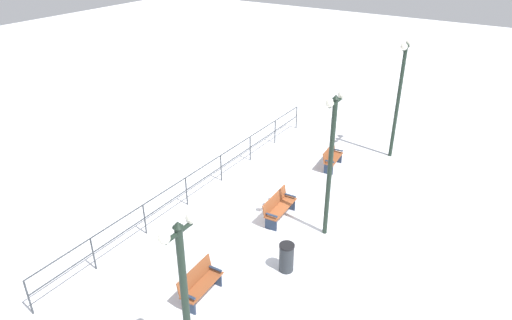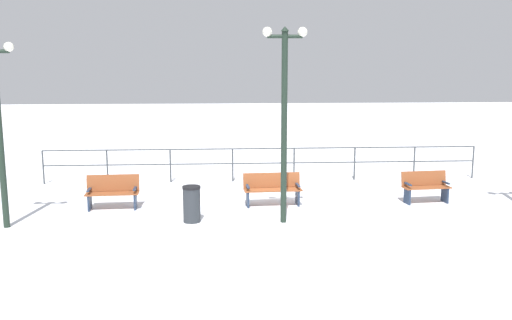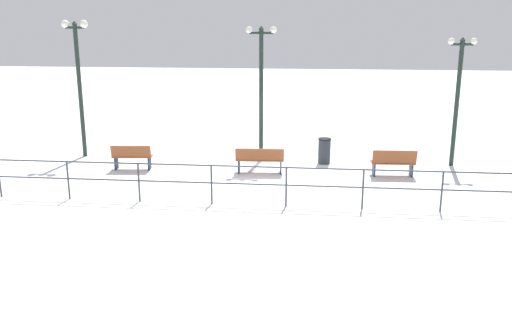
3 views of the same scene
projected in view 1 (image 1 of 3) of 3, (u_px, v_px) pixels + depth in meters
The scene contains 9 objects.
ground_plane at pixel (280, 219), 16.04m from camera, with size 80.00×80.00×0.00m, color white.
bench_nearest at pixel (200, 283), 12.50m from camera, with size 0.59×1.45×0.92m.
bench_second at pixel (279, 207), 15.84m from camera, with size 0.61×1.64×0.90m.
bench_third at pixel (332, 158), 19.14m from camera, with size 0.61×1.39×0.89m.
lamppost_near at pixel (185, 295), 8.99m from camera, with size 0.23×0.96×4.47m.
lamppost_middle at pixel (331, 153), 13.96m from camera, with size 0.24×1.08×4.83m.
lamppost_far at pixel (400, 85), 18.85m from camera, with size 0.29×0.98×5.03m.
waterfront_railing at pixel (204, 174), 17.26m from camera, with size 0.05×14.67×1.14m.
trash_bin at pixel (286, 257), 13.48m from camera, with size 0.46×0.46×0.92m.
Camera 1 is at (6.49, -11.62, 9.22)m, focal length 32.31 mm.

